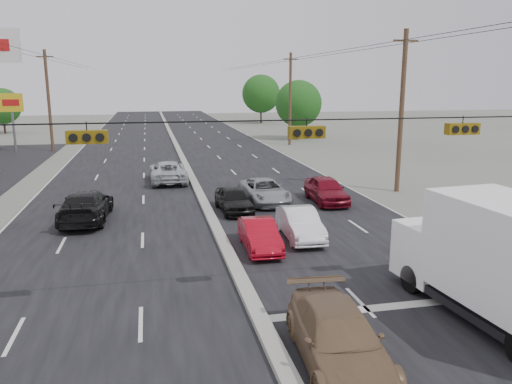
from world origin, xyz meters
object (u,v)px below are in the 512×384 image
tan_sedan (338,338)px  queue_car_c (265,191)px  utility_pole_right_b (401,111)px  queue_car_b (300,224)px  red_sedan (259,235)px  box_truck (501,261)px  tree_right_mid (299,104)px  utility_pole_left_c (49,100)px  oncoming_near (86,206)px  queue_car_a (234,200)px  queue_car_e (326,190)px  oncoming_far (168,172)px  tree_right_far (261,94)px  tree_left_far (2,106)px  pole_sign_far (12,108)px  utility_pole_right_c (290,98)px

tan_sedan → queue_car_c: 17.08m
utility_pole_right_b → queue_car_b: 12.94m
tan_sedan → red_sedan: bearing=94.5°
box_truck → tree_right_mid: bearing=75.1°
utility_pole_left_c → oncoming_near: utility_pole_left_c is taller
queue_car_a → box_truck: bearing=-72.9°
queue_car_e → oncoming_far: queue_car_e is taller
tree_right_far → oncoming_near: tree_right_far is taller
queue_car_e → oncoming_near: bearing=-172.7°
utility_pole_right_b → box_truck: utility_pole_right_b is taller
tan_sedan → queue_car_a: tan_sedan is taller
utility_pole_right_b → tree_right_far: size_ratio=1.23×
utility_pole_right_b → tree_right_far: bearing=86.4°
utility_pole_right_b → tan_sedan: size_ratio=2.08×
queue_car_a → oncoming_near: oncoming_near is taller
oncoming_near → oncoming_far: 10.33m
box_truck → oncoming_far: (-8.43, 23.18, -1.14)m
tree_right_mid → oncoming_near: (-21.16, -33.16, -3.55)m
utility_pole_right_b → box_truck: bearing=-108.8°
red_sedan → queue_car_e: (5.60, 7.32, 0.13)m
tree_left_far → queue_car_e: bearing=-58.3°
tree_right_far → oncoming_near: size_ratio=1.51×
pole_sign_far → queue_car_e: (23.00, -26.96, -3.66)m
tree_right_mid → pole_sign_far: bearing=-170.8°
utility_pole_left_c → pole_sign_far: bearing=-180.0°
tree_right_far → tan_sedan: (-14.60, -73.18, -4.26)m
box_truck → queue_car_c: bearing=96.6°
pole_sign_far → box_truck: bearing=-61.6°
tan_sedan → queue_car_c: size_ratio=0.99×
queue_car_c → utility_pole_right_c: bearing=68.8°
queue_car_e → oncoming_far: 11.92m
red_sedan → queue_car_b: size_ratio=0.93×
tree_right_far → queue_car_a: 59.87m
utility_pole_right_b → queue_car_b: utility_pole_right_b is taller
queue_car_e → utility_pole_left_c: bearing=127.9°
tree_right_mid → box_truck: bearing=-100.0°
utility_pole_right_b → queue_car_a: (-11.10, -2.90, -4.43)m
tree_left_far → queue_car_a: tree_left_far is taller
utility_pole_left_c → oncoming_far: utility_pole_left_c is taller
queue_car_c → oncoming_far: oncoming_far is taller
tree_right_far → queue_car_b: size_ratio=2.00×
tree_left_far → oncoming_far: size_ratio=1.15×
tree_right_far → utility_pole_right_b: bearing=-93.6°
pole_sign_far → queue_car_b: 38.66m
tree_right_mid → red_sedan: (-13.60, -39.29, -3.71)m
queue_car_a → oncoming_near: 7.57m
tree_left_far → utility_pole_right_b: bearing=-52.5°
utility_pole_right_b → queue_car_a: 12.30m
utility_pole_right_c → oncoming_near: size_ratio=1.85×
tree_left_far → tan_sedan: size_ratio=1.27×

